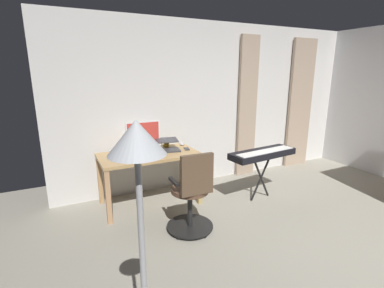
{
  "coord_description": "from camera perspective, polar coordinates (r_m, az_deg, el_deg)",
  "views": [
    {
      "loc": [
        2.54,
        1.29,
        1.86
      ],
      "look_at": [
        1.04,
        -1.75,
        0.98
      ],
      "focal_mm": 26.53,
      "sensor_mm": 36.0,
      "label": 1
    }
  ],
  "objects": [
    {
      "name": "mug_tea",
      "position": [
        4.32,
        -5.21,
        0.15
      ],
      "size": [
        0.13,
        0.09,
        0.09
      ],
      "color": "gold",
      "rests_on": "desk"
    },
    {
      "name": "curtain_left_panel",
      "position": [
        5.96,
        20.87,
        7.43
      ],
      "size": [
        0.55,
        0.06,
        2.44
      ],
      "primitive_type": "cube",
      "color": "tan",
      "rests_on": "ground"
    },
    {
      "name": "piano_keyboard",
      "position": [
        4.23,
        14.01,
        -2.07
      ],
      "size": [
        1.07,
        0.42,
        0.75
      ],
      "rotation": [
        0.0,
        0.0,
        0.1
      ],
      "color": "black",
      "rests_on": "ground"
    },
    {
      "name": "computer_keyboard",
      "position": [
        3.87,
        -13.47,
        -2.41
      ],
      "size": [
        0.42,
        0.13,
        0.02
      ],
      "primitive_type": "cube",
      "color": "#B7BCC1",
      "rests_on": "desk"
    },
    {
      "name": "back_room_partition",
      "position": [
        4.9,
        5.26,
        8.0
      ],
      "size": [
        5.47,
        0.1,
        2.62
      ],
      "primitive_type": "cube",
      "color": "silver",
      "rests_on": "ground"
    },
    {
      "name": "cell_phone_face_up",
      "position": [
        3.9,
        -8.85,
        -2.17
      ],
      "size": [
        0.12,
        0.16,
        0.01
      ],
      "primitive_type": "cube",
      "rotation": [
        0.0,
        0.0,
        0.42
      ],
      "color": "black",
      "rests_on": "desk"
    },
    {
      "name": "ground_plane",
      "position": [
        3.4,
        32.58,
        -21.19
      ],
      "size": [
        7.44,
        7.44,
        0.0
      ],
      "primitive_type": "plane",
      "color": "gray"
    },
    {
      "name": "laptop",
      "position": [
        4.1,
        -4.88,
        -0.48
      ],
      "size": [
        0.37,
        0.39,
        0.15
      ],
      "rotation": [
        0.0,
        0.0,
        -0.17
      ],
      "color": "#333338",
      "rests_on": "desk"
    },
    {
      "name": "computer_monitor",
      "position": [
        4.14,
        -9.81,
        2.05
      ],
      "size": [
        0.5,
        0.18,
        0.42
      ],
      "color": "white",
      "rests_on": "desk"
    },
    {
      "name": "office_chair",
      "position": [
        3.32,
        0.01,
        -10.38
      ],
      "size": [
        0.56,
        0.56,
        1.0
      ],
      "rotation": [
        0.0,
        0.0,
        3.1
      ],
      "color": "black",
      "rests_on": "ground"
    },
    {
      "name": "cell_phone_by_monitor",
      "position": [
        4.15,
        -1.09,
        -0.98
      ],
      "size": [
        0.1,
        0.16,
        0.01
      ],
      "primitive_type": "cube",
      "rotation": [
        0.0,
        0.0,
        -0.25
      ],
      "color": "#232328",
      "rests_on": "desk"
    },
    {
      "name": "desk",
      "position": [
        4.0,
        -8.63,
        -3.27
      ],
      "size": [
        1.35,
        0.71,
        0.75
      ],
      "color": "tan",
      "rests_on": "ground"
    },
    {
      "name": "floor_lamp",
      "position": [
        1.33,
        -10.45,
        -11.68
      ],
      "size": [
        0.28,
        0.28,
        1.66
      ],
      "color": "black",
      "rests_on": "ground"
    },
    {
      "name": "curtain_right_panel",
      "position": [
        5.11,
        11.04,
        7.08
      ],
      "size": [
        0.36,
        0.06,
        2.44
      ],
      "primitive_type": "cube",
      "color": "tan",
      "rests_on": "ground"
    },
    {
      "name": "computer_mouse",
      "position": [
        4.36,
        -2.06,
        -0.03
      ],
      "size": [
        0.06,
        0.1,
        0.04
      ],
      "primitive_type": "ellipsoid",
      "color": "#B7BCC1",
      "rests_on": "desk"
    }
  ]
}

